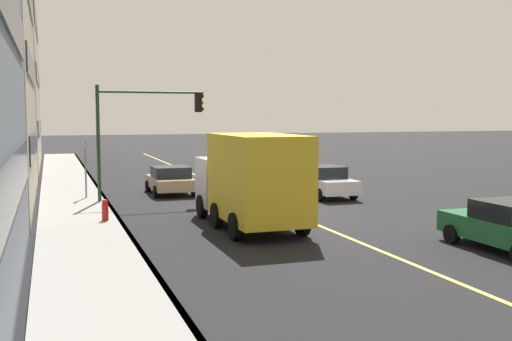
# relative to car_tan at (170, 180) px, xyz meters

# --- Properties ---
(ground) EXTENTS (200.00, 200.00, 0.00)m
(ground) POSITION_rel_car_tan_xyz_m (-7.49, -3.43, -0.73)
(ground) COLOR black
(sidewalk_slab) EXTENTS (80.00, 2.97, 0.15)m
(sidewalk_slab) POSITION_rel_car_tan_xyz_m (-7.49, 4.77, -0.66)
(sidewalk_slab) COLOR gray
(sidewalk_slab) RESTS_ON ground
(curb_edge) EXTENTS (80.00, 0.16, 0.15)m
(curb_edge) POSITION_rel_car_tan_xyz_m (-7.49, 3.37, -0.66)
(curb_edge) COLOR slate
(curb_edge) RESTS_ON ground
(lane_stripe_center) EXTENTS (80.00, 0.16, 0.01)m
(lane_stripe_center) POSITION_rel_car_tan_xyz_m (-7.49, -3.43, -0.73)
(lane_stripe_center) COLOR #D8CC4C
(lane_stripe_center) RESTS_ON ground
(car_tan) EXTENTS (3.85, 2.10, 1.42)m
(car_tan) POSITION_rel_car_tan_xyz_m (0.00, 0.00, 0.00)
(car_tan) COLOR tan
(car_tan) RESTS_ON ground
(car_green) EXTENTS (4.45, 2.08, 1.51)m
(car_green) POSITION_rel_car_tan_xyz_m (-16.05, -7.02, 0.02)
(car_green) COLOR #1E6038
(car_green) RESTS_ON ground
(car_white) EXTENTS (4.59, 1.95, 1.51)m
(car_white) POSITION_rel_car_tan_xyz_m (-3.29, -6.97, 0.03)
(car_white) COLOR silver
(car_white) RESTS_ON ground
(truck_yellow) EXTENTS (6.55, 2.60, 3.35)m
(truck_yellow) POSITION_rel_car_tan_xyz_m (-10.07, -0.98, 1.02)
(truck_yellow) COLOR silver
(truck_yellow) RESTS_ON ground
(traffic_light_mast) EXTENTS (0.28, 4.92, 5.34)m
(traffic_light_mast) POSITION_rel_car_tan_xyz_m (-2.53, 1.73, 2.99)
(traffic_light_mast) COLOR #1E3823
(traffic_light_mast) RESTS_ON ground
(street_sign_post) EXTENTS (0.60, 0.08, 2.76)m
(street_sign_post) POSITION_rel_car_tan_xyz_m (-1.09, 4.20, 0.89)
(street_sign_post) COLOR slate
(street_sign_post) RESTS_ON ground
(fire_hydrant) EXTENTS (0.24, 0.24, 0.94)m
(fire_hydrant) POSITION_rel_car_tan_xyz_m (-7.66, 3.89, -0.27)
(fire_hydrant) COLOR red
(fire_hydrant) RESTS_ON ground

